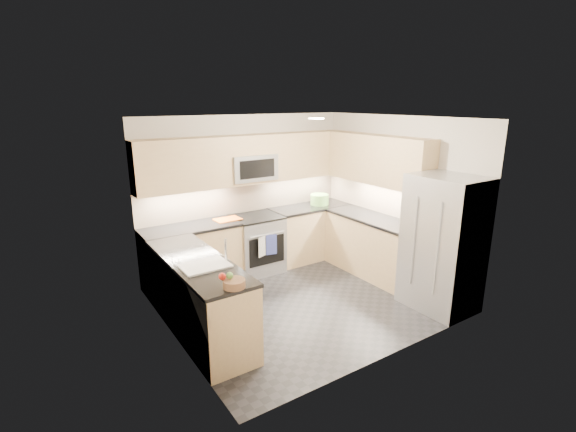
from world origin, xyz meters
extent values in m
cube|color=black|center=(0.00, 0.00, 0.00)|extent=(3.60, 3.20, 0.00)
cube|color=beige|center=(0.00, 0.00, 2.50)|extent=(3.60, 3.20, 0.02)
cube|color=beige|center=(0.00, 1.60, 1.25)|extent=(3.60, 0.02, 2.50)
cube|color=beige|center=(0.00, -1.60, 1.25)|extent=(3.60, 0.02, 2.50)
cube|color=beige|center=(-1.80, 0.00, 1.25)|extent=(0.02, 3.20, 2.50)
cube|color=beige|center=(1.80, 0.00, 1.25)|extent=(0.02, 3.20, 2.50)
cube|color=#D5B380|center=(-1.09, 1.30, 0.45)|extent=(1.42, 0.60, 0.90)
cube|color=#D5B380|center=(1.09, 1.30, 0.45)|extent=(1.42, 0.60, 0.90)
cube|color=#D5B380|center=(1.50, 0.15, 0.45)|extent=(0.60, 1.70, 0.90)
cube|color=#D5B380|center=(-1.50, 0.00, 0.45)|extent=(0.60, 2.00, 0.90)
cube|color=black|center=(-1.09, 1.30, 0.92)|extent=(1.42, 0.63, 0.04)
cube|color=black|center=(1.09, 1.30, 0.92)|extent=(1.42, 0.63, 0.04)
cube|color=black|center=(1.50, 0.15, 0.92)|extent=(0.63, 1.70, 0.04)
cube|color=black|center=(-1.50, 0.00, 0.92)|extent=(0.63, 2.00, 0.04)
cube|color=#D5B380|center=(0.00, 1.43, 1.83)|extent=(3.60, 0.35, 0.75)
cube|color=#D5B380|center=(1.62, 0.28, 1.83)|extent=(0.35, 1.95, 0.75)
cube|color=#C3A78D|center=(0.00, 1.60, 1.20)|extent=(3.60, 0.01, 0.51)
cube|color=#C3A78D|center=(1.80, 0.45, 1.20)|extent=(0.01, 2.30, 0.51)
cube|color=#A1A3A9|center=(0.00, 1.28, 0.46)|extent=(0.76, 0.65, 0.91)
cube|color=black|center=(0.00, 1.28, 0.92)|extent=(0.76, 0.65, 0.03)
cube|color=black|center=(0.00, 0.95, 0.45)|extent=(0.62, 0.02, 0.45)
cylinder|color=#B2B5BA|center=(0.00, 0.93, 0.72)|extent=(0.60, 0.02, 0.02)
cube|color=#92969A|center=(0.00, 1.40, 1.70)|extent=(0.76, 0.40, 0.40)
cube|color=black|center=(0.00, 1.20, 1.70)|extent=(0.60, 0.01, 0.28)
cube|color=#A3A5AB|center=(1.45, -1.15, 0.90)|extent=(0.70, 0.90, 1.80)
cylinder|color=#B2B5BA|center=(1.08, -1.33, 0.95)|extent=(0.02, 0.02, 1.20)
cylinder|color=#B2B5BA|center=(1.08, -0.97, 0.95)|extent=(0.02, 0.02, 1.20)
cube|color=white|center=(-1.50, -0.25, 0.88)|extent=(0.52, 0.38, 0.16)
cylinder|color=silver|center=(-1.24, -0.25, 1.08)|extent=(0.03, 0.03, 0.28)
cylinder|color=#69AA49|center=(1.29, 1.30, 1.03)|extent=(0.38, 0.38, 0.18)
cube|color=orange|center=(-0.47, 1.32, 0.95)|extent=(0.40, 0.29, 0.01)
cylinder|color=#8F6342|center=(-1.47, -0.90, 0.98)|extent=(0.25, 0.25, 0.08)
sphere|color=red|center=(-1.56, -0.84, 1.05)|extent=(0.07, 0.07, 0.07)
sphere|color=#64A245|center=(-1.49, -0.86, 1.05)|extent=(0.07, 0.07, 0.07)
cube|color=white|center=(-0.11, 0.91, 0.55)|extent=(0.16, 0.08, 0.31)
cube|color=#323C8B|center=(0.06, 0.91, 0.55)|extent=(0.17, 0.05, 0.33)
camera|label=1|loc=(-3.10, -4.33, 2.73)|focal=26.00mm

